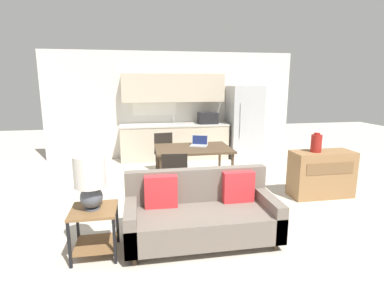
% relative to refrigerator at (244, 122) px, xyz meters
% --- Properties ---
extents(ground_plane, '(20.00, 20.00, 0.00)m').
position_rel_refrigerator_xyz_m(ground_plane, '(-1.81, -4.20, -0.92)').
color(ground_plane, beige).
extents(wall_back, '(6.40, 0.07, 2.70)m').
position_rel_refrigerator_xyz_m(wall_back, '(-1.82, 0.43, 0.43)').
color(wall_back, silver).
rests_on(wall_back, ground_plane).
extents(kitchen_counter, '(2.73, 0.65, 2.15)m').
position_rel_refrigerator_xyz_m(kitchen_counter, '(-1.79, 0.13, -0.08)').
color(kitchen_counter, beige).
rests_on(kitchen_counter, ground_plane).
extents(refrigerator, '(0.81, 0.79, 1.85)m').
position_rel_refrigerator_xyz_m(refrigerator, '(0.00, 0.00, 0.00)').
color(refrigerator, '#B7BABC').
rests_on(refrigerator, ground_plane).
extents(dining_table, '(1.40, 0.98, 0.73)m').
position_rel_refrigerator_xyz_m(dining_table, '(-1.72, -1.98, -0.25)').
color(dining_table, brown).
rests_on(dining_table, ground_plane).
extents(couch, '(1.82, 0.80, 0.85)m').
position_rel_refrigerator_xyz_m(couch, '(-1.99, -4.00, -0.59)').
color(couch, '#3D2D1E').
rests_on(couch, ground_plane).
extents(side_table, '(0.50, 0.50, 0.55)m').
position_rel_refrigerator_xyz_m(side_table, '(-3.23, -4.12, -0.55)').
color(side_table, brown).
rests_on(side_table, ground_plane).
extents(table_lamp, '(0.34, 0.34, 0.61)m').
position_rel_refrigerator_xyz_m(table_lamp, '(-3.24, -4.13, -0.02)').
color(table_lamp, '#4C515B').
rests_on(table_lamp, side_table).
extents(credenza, '(1.05, 0.45, 0.79)m').
position_rel_refrigerator_xyz_m(credenza, '(0.34, -2.93, -0.53)').
color(credenza, olive).
rests_on(credenza, ground_plane).
extents(vase, '(0.18, 0.18, 0.32)m').
position_rel_refrigerator_xyz_m(vase, '(0.20, -2.94, 0.02)').
color(vase, maroon).
rests_on(vase, credenza).
extents(dining_chair_far_left, '(0.47, 0.47, 0.86)m').
position_rel_refrigerator_xyz_m(dining_chair_far_left, '(-2.17, -1.10, -0.44)').
color(dining_chair_far_left, black).
rests_on(dining_chair_far_left, ground_plane).
extents(dining_chair_near_left, '(0.46, 0.46, 0.86)m').
position_rel_refrigerator_xyz_m(dining_chair_near_left, '(-2.17, -2.83, -0.44)').
color(dining_chair_near_left, black).
rests_on(dining_chair_near_left, ground_plane).
extents(laptop, '(0.39, 0.36, 0.20)m').
position_rel_refrigerator_xyz_m(laptop, '(-1.56, -1.82, -0.15)').
color(laptop, '#B7BABC').
rests_on(laptop, dining_table).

